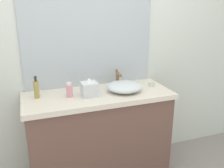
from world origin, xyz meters
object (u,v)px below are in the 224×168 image
at_px(soap_dispenser, 36,89).
at_px(sink_basin, 125,87).
at_px(lotion_bottle, 69,90).
at_px(tissue_box, 89,88).
at_px(candle_jar, 151,84).

bearing_deg(soap_dispenser, sink_basin, -6.75).
height_order(soap_dispenser, lotion_bottle, soap_dispenser).
bearing_deg(lotion_bottle, tissue_box, -10.99).
height_order(lotion_bottle, tissue_box, tissue_box).
distance_m(tissue_box, candle_jar, 0.63).
bearing_deg(candle_jar, tissue_box, -175.49).
height_order(tissue_box, candle_jar, tissue_box).
bearing_deg(tissue_box, candle_jar, 4.51).
xyz_separation_m(sink_basin, candle_jar, (0.30, 0.04, -0.02)).
relative_size(tissue_box, candle_jar, 2.62).
xyz_separation_m(lotion_bottle, candle_jar, (0.79, 0.02, -0.04)).
height_order(sink_basin, soap_dispenser, soap_dispenser).
xyz_separation_m(tissue_box, candle_jar, (0.63, 0.05, -0.05)).
xyz_separation_m(sink_basin, tissue_box, (-0.33, -0.01, 0.02)).
distance_m(sink_basin, candle_jar, 0.30).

